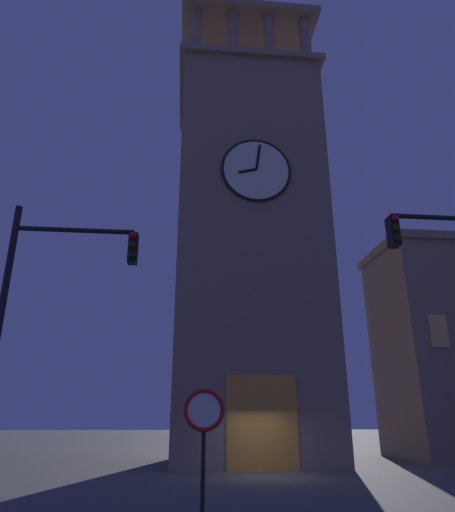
% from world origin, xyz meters
% --- Properties ---
extents(ground_plane, '(200.00, 200.00, 0.00)m').
position_xyz_m(ground_plane, '(0.00, 0.00, 0.00)').
color(ground_plane, '#56544F').
extents(clocktower, '(8.70, 8.07, 29.37)m').
position_xyz_m(clocktower, '(-0.23, -5.52, 11.85)').
color(clocktower, gray).
rests_on(clocktower, ground_plane).
extents(traffic_signal_near, '(2.99, 0.41, 6.93)m').
position_xyz_m(traffic_signal_near, '(6.63, 8.93, 4.44)').
color(traffic_signal_near, black).
rests_on(traffic_signal_near, ground_plane).
extents(no_horn_sign, '(0.78, 0.14, 2.62)m').
position_xyz_m(no_horn_sign, '(2.94, 10.29, 2.04)').
color(no_horn_sign, black).
rests_on(no_horn_sign, ground_plane).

